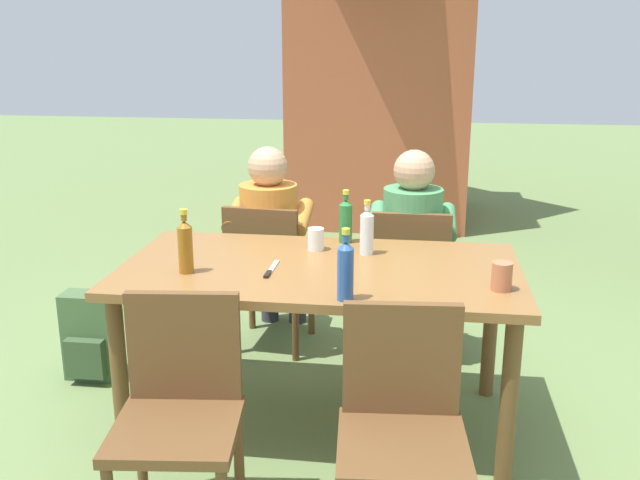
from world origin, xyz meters
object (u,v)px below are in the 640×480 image
(dining_table, at_px, (320,285))
(brick_kiosk, at_px, (382,60))
(bottle_clear, at_px, (367,231))
(person_in_white_shirt, at_px, (412,241))
(backpack_by_near_side, at_px, (92,338))
(bottle_blue, at_px, (345,269))
(cup_terracotta, at_px, (502,276))
(person_in_plaid_shirt, at_px, (272,236))
(bottle_amber, at_px, (185,246))
(chair_far_right, at_px, (410,275))
(chair_near_right, at_px, (402,419))
(chair_far_left, at_px, (267,269))
(table_knife, at_px, (271,270))
(chair_near_left, at_px, (180,403))
(cup_white, at_px, (316,239))
(bottle_green, at_px, (346,220))

(dining_table, height_order, brick_kiosk, brick_kiosk)
(bottle_clear, bearing_deg, brick_kiosk, 92.24)
(person_in_white_shirt, relative_size, backpack_by_near_side, 2.51)
(bottle_blue, xyz_separation_m, cup_terracotta, (0.61, 0.19, -0.07))
(person_in_plaid_shirt, distance_m, bottle_amber, 1.08)
(chair_far_right, relative_size, chair_near_right, 1.00)
(chair_far_right, distance_m, chair_far_left, 0.80)
(person_in_plaid_shirt, bearing_deg, bottle_clear, -48.70)
(bottle_blue, height_order, backpack_by_near_side, bottle_blue)
(backpack_by_near_side, bearing_deg, person_in_plaid_shirt, 34.21)
(dining_table, distance_m, bottle_clear, 0.35)
(chair_far_left, distance_m, chair_near_right, 1.73)
(table_knife, bearing_deg, bottle_blue, -40.20)
(chair_near_left, relative_size, table_knife, 3.62)
(person_in_white_shirt, height_order, cup_white, person_in_white_shirt)
(person_in_white_shirt, height_order, bottle_green, person_in_white_shirt)
(bottle_blue, xyz_separation_m, brick_kiosk, (-0.12, 4.51, 0.61))
(chair_far_left, bearing_deg, table_knife, -76.90)
(backpack_by_near_side, distance_m, brick_kiosk, 4.23)
(chair_far_left, height_order, person_in_white_shirt, person_in_white_shirt)
(dining_table, xyz_separation_m, bottle_green, (0.07, 0.39, 0.20))
(table_knife, bearing_deg, bottle_clear, 37.82)
(bottle_green, height_order, bottle_amber, bottle_amber)
(chair_near_right, relative_size, bottle_clear, 3.37)
(chair_near_right, distance_m, person_in_white_shirt, 1.65)
(cup_terracotta, distance_m, backpack_by_near_side, 2.17)
(chair_far_left, relative_size, backpack_by_near_side, 1.85)
(backpack_by_near_side, bearing_deg, cup_white, -2.57)
(cup_terracotta, bearing_deg, cup_white, 151.35)
(chair_near_left, xyz_separation_m, cup_terracotta, (1.17, 0.56, 0.35))
(chair_far_left, xyz_separation_m, bottle_clear, (0.60, -0.56, 0.40))
(person_in_plaid_shirt, xyz_separation_m, cup_white, (0.34, -0.64, 0.17))
(bottle_clear, bearing_deg, chair_near_right, -78.40)
(chair_near_left, xyz_separation_m, backpack_by_near_side, (-0.85, 1.06, -0.26))
(person_in_plaid_shirt, bearing_deg, chair_near_right, -64.39)
(chair_far_right, bearing_deg, bottle_green, -130.55)
(chair_near_right, bearing_deg, bottle_amber, 147.63)
(chair_far_left, height_order, bottle_blue, bottle_blue)
(bottle_blue, bearing_deg, chair_near_left, -146.61)
(bottle_amber, height_order, table_knife, bottle_amber)
(chair_far_right, height_order, chair_far_left, same)
(bottle_clear, bearing_deg, bottle_amber, -153.59)
(person_in_plaid_shirt, distance_m, brick_kiosk, 3.38)
(chair_near_right, bearing_deg, brick_kiosk, 94.14)
(bottle_clear, bearing_deg, bottle_green, 122.67)
(backpack_by_near_side, bearing_deg, chair_far_right, 16.00)
(person_in_plaid_shirt, xyz_separation_m, backpack_by_near_side, (-0.86, -0.58, -0.43))
(chair_near_right, distance_m, bottle_green, 1.26)
(person_in_white_shirt, xyz_separation_m, brick_kiosk, (-0.36, 3.24, 0.86))
(person_in_plaid_shirt, height_order, bottle_blue, person_in_plaid_shirt)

